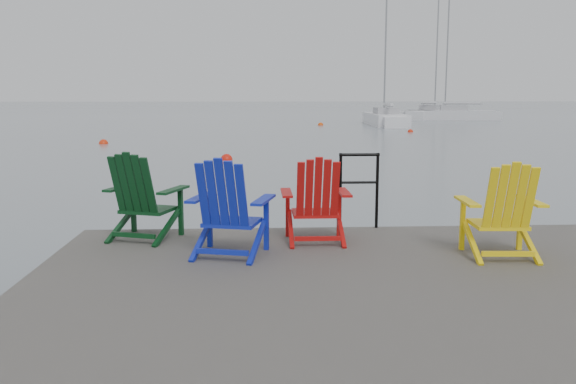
{
  "coord_description": "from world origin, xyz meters",
  "views": [
    {
      "loc": [
        -0.95,
        -4.64,
        2.07
      ],
      "look_at": [
        -0.56,
        3.03,
        0.85
      ],
      "focal_mm": 38.0,
      "sensor_mm": 36.0,
      "label": 1
    }
  ],
  "objects_px": {
    "handrail": "(359,183)",
    "buoy_b": "(104,144)",
    "chair_blue": "(228,207)",
    "chair_green": "(142,196)",
    "sailboat_mid": "(433,114)",
    "sailboat_near": "(385,120)",
    "sailboat_far": "(449,116)",
    "chair_red": "(316,200)",
    "buoy_d": "(321,125)",
    "buoy_c": "(410,132)",
    "buoy_a": "(227,160)",
    "chair_yellow": "(503,210)"
  },
  "relations": [
    {
      "from": "chair_green",
      "to": "buoy_a",
      "type": "height_order",
      "value": "chair_green"
    },
    {
      "from": "buoy_a",
      "to": "chair_blue",
      "type": "bearing_deg",
      "value": -87.07
    },
    {
      "from": "handrail",
      "to": "buoy_a",
      "type": "height_order",
      "value": "handrail"
    },
    {
      "from": "sailboat_far",
      "to": "buoy_d",
      "type": "height_order",
      "value": "sailboat_far"
    },
    {
      "from": "chair_blue",
      "to": "chair_yellow",
      "type": "xyz_separation_m",
      "value": [
        2.66,
        -0.2,
        -0.01
      ]
    },
    {
      "from": "chair_yellow",
      "to": "sailboat_near",
      "type": "bearing_deg",
      "value": 82.94
    },
    {
      "from": "buoy_a",
      "to": "buoy_c",
      "type": "height_order",
      "value": "buoy_a"
    },
    {
      "from": "chair_green",
      "to": "buoy_d",
      "type": "relative_size",
      "value": 2.49
    },
    {
      "from": "chair_blue",
      "to": "sailboat_mid",
      "type": "distance_m",
      "value": 51.78
    },
    {
      "from": "handrail",
      "to": "chair_green",
      "type": "height_order",
      "value": "chair_green"
    },
    {
      "from": "handrail",
      "to": "buoy_b",
      "type": "relative_size",
      "value": 2.26
    },
    {
      "from": "handrail",
      "to": "chair_yellow",
      "type": "xyz_separation_m",
      "value": [
        1.17,
        -1.41,
        -0.07
      ]
    },
    {
      "from": "handrail",
      "to": "sailboat_mid",
      "type": "xyz_separation_m",
      "value": [
        14.79,
        47.93,
        -0.69
      ]
    },
    {
      "from": "chair_red",
      "to": "chair_yellow",
      "type": "relative_size",
      "value": 0.98
    },
    {
      "from": "sailboat_mid",
      "to": "buoy_c",
      "type": "distance_m",
      "value": 21.88
    },
    {
      "from": "chair_green",
      "to": "sailboat_near",
      "type": "relative_size",
      "value": 0.09
    },
    {
      "from": "chair_red",
      "to": "chair_green",
      "type": "bearing_deg",
      "value": 172.93
    },
    {
      "from": "buoy_d",
      "to": "chair_yellow",
      "type": "bearing_deg",
      "value": -93.21
    },
    {
      "from": "sailboat_mid",
      "to": "buoy_c",
      "type": "xyz_separation_m",
      "value": [
        -7.26,
        -20.64,
        -0.36
      ]
    },
    {
      "from": "buoy_b",
      "to": "buoy_c",
      "type": "height_order",
      "value": "buoy_b"
    },
    {
      "from": "handrail",
      "to": "chair_yellow",
      "type": "height_order",
      "value": "chair_yellow"
    },
    {
      "from": "buoy_a",
      "to": "buoy_c",
      "type": "bearing_deg",
      "value": 56.39
    },
    {
      "from": "chair_green",
      "to": "sailboat_mid",
      "type": "xyz_separation_m",
      "value": [
        17.25,
        48.4,
        -0.63
      ]
    },
    {
      "from": "chair_green",
      "to": "buoy_c",
      "type": "relative_size",
      "value": 2.98
    },
    {
      "from": "buoy_a",
      "to": "sailboat_mid",
      "type": "bearing_deg",
      "value": 64.29
    },
    {
      "from": "handrail",
      "to": "buoy_d",
      "type": "relative_size",
      "value": 2.34
    },
    {
      "from": "buoy_b",
      "to": "buoy_c",
      "type": "bearing_deg",
      "value": 26.79
    },
    {
      "from": "chair_green",
      "to": "sailboat_near",
      "type": "height_order",
      "value": "sailboat_near"
    },
    {
      "from": "buoy_b",
      "to": "chair_yellow",
      "type": "bearing_deg",
      "value": -66.76
    },
    {
      "from": "chair_red",
      "to": "sailboat_mid",
      "type": "bearing_deg",
      "value": 72.44
    },
    {
      "from": "chair_red",
      "to": "buoy_d",
      "type": "bearing_deg",
      "value": 83.95
    },
    {
      "from": "chair_yellow",
      "to": "sailboat_far",
      "type": "relative_size",
      "value": 0.09
    },
    {
      "from": "chair_yellow",
      "to": "handrail",
      "type": "bearing_deg",
      "value": 132.71
    },
    {
      "from": "chair_blue",
      "to": "chair_yellow",
      "type": "bearing_deg",
      "value": 10.3
    },
    {
      "from": "chair_green",
      "to": "buoy_c",
      "type": "bearing_deg",
      "value": 89.26
    },
    {
      "from": "sailboat_near",
      "to": "sailboat_far",
      "type": "xyz_separation_m",
      "value": [
        7.4,
        8.7,
        0.0
      ]
    },
    {
      "from": "chair_yellow",
      "to": "sailboat_far",
      "type": "distance_m",
      "value": 47.95
    },
    {
      "from": "buoy_d",
      "to": "chair_blue",
      "type": "bearing_deg",
      "value": -97.35
    },
    {
      "from": "chair_green",
      "to": "sailboat_near",
      "type": "distance_m",
      "value": 37.63
    },
    {
      "from": "buoy_c",
      "to": "sailboat_near",
      "type": "bearing_deg",
      "value": 88.06
    },
    {
      "from": "chair_green",
      "to": "chair_blue",
      "type": "height_order",
      "value": "chair_blue"
    },
    {
      "from": "chair_blue",
      "to": "chair_red",
      "type": "xyz_separation_m",
      "value": [
        0.91,
        0.52,
        -0.02
      ]
    },
    {
      "from": "sailboat_near",
      "to": "buoy_b",
      "type": "bearing_deg",
      "value": -131.41
    },
    {
      "from": "buoy_a",
      "to": "buoy_d",
      "type": "bearing_deg",
      "value": 76.57
    },
    {
      "from": "buoy_d",
      "to": "handrail",
      "type": "bearing_deg",
      "value": -95.22
    },
    {
      "from": "handrail",
      "to": "sailboat_far",
      "type": "bearing_deg",
      "value": 71.09
    },
    {
      "from": "sailboat_near",
      "to": "buoy_b",
      "type": "relative_size",
      "value": 28.2
    },
    {
      "from": "sailboat_mid",
      "to": "buoy_d",
      "type": "xyz_separation_m",
      "value": [
        -11.56,
        -12.52,
        -0.36
      ]
    },
    {
      "from": "chair_blue",
      "to": "buoy_b",
      "type": "height_order",
      "value": "chair_blue"
    },
    {
      "from": "buoy_a",
      "to": "buoy_b",
      "type": "bearing_deg",
      "value": 129.26
    }
  ]
}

